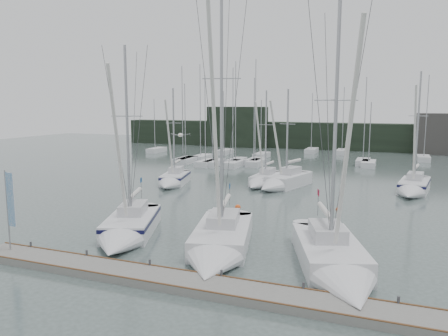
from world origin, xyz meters
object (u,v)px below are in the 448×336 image
(buoy_a, at_px, (238,207))
(sailboat_near_right, at_px, (337,267))
(buoy_b, at_px, (339,210))
(sailboat_mid_a, at_px, (172,180))
(sailboat_mid_c, at_px, (281,183))
(sailboat_mid_b, at_px, (262,181))
(dock_banner, at_px, (9,204))
(sailboat_near_left, at_px, (126,231))
(sailboat_near_center, at_px, (218,248))
(sailboat_mid_d, at_px, (413,188))

(buoy_a, bearing_deg, sailboat_near_right, -51.99)
(buoy_b, bearing_deg, sailboat_near_right, -83.68)
(sailboat_mid_a, relative_size, buoy_b, 22.20)
(buoy_b, bearing_deg, sailboat_mid_c, 132.57)
(sailboat_mid_a, height_order, buoy_a, sailboat_mid_a)
(sailboat_mid_b, relative_size, dock_banner, 2.33)
(sailboat_near_left, bearing_deg, sailboat_near_right, -26.45)
(sailboat_near_center, distance_m, sailboat_mid_b, 22.08)
(sailboat_near_left, xyz_separation_m, dock_banner, (-4.26, -4.99, 2.53))
(sailboat_near_left, distance_m, buoy_b, 17.65)
(sailboat_mid_b, height_order, sailboat_mid_d, sailboat_mid_d)
(sailboat_near_right, bearing_deg, sailboat_mid_b, 96.10)
(sailboat_near_left, relative_size, sailboat_mid_b, 1.24)
(sailboat_near_right, height_order, dock_banner, sailboat_near_right)
(sailboat_mid_a, distance_m, dock_banner, 22.84)
(sailboat_mid_b, bearing_deg, sailboat_near_center, -77.04)
(sailboat_mid_c, bearing_deg, sailboat_near_left, -88.18)
(sailboat_mid_a, relative_size, dock_banner, 2.40)
(sailboat_mid_b, relative_size, sailboat_mid_d, 0.86)
(sailboat_mid_c, xyz_separation_m, buoy_b, (6.65, -7.25, -0.59))
(sailboat_near_center, bearing_deg, sailboat_near_right, -18.93)
(sailboat_near_right, xyz_separation_m, sailboat_mid_a, (-19.40, 19.04, -0.02))
(sailboat_near_center, bearing_deg, buoy_a, 90.06)
(sailboat_near_right, bearing_deg, dock_banner, 172.49)
(dock_banner, bearing_deg, sailboat_mid_a, 102.34)
(sailboat_near_center, relative_size, sailboat_mid_d, 1.37)
(sailboat_mid_b, xyz_separation_m, sailboat_mid_d, (14.73, 1.28, 0.08))
(sailboat_mid_d, distance_m, buoy_a, 17.92)
(sailboat_near_center, relative_size, sailboat_near_right, 1.14)
(sailboat_mid_a, xyz_separation_m, buoy_b, (17.78, -4.51, -0.57))
(sailboat_near_left, relative_size, buoy_b, 26.83)
(sailboat_near_left, distance_m, sailboat_mid_d, 28.38)
(sailboat_near_left, relative_size, buoy_a, 26.55)
(sailboat_mid_c, height_order, buoy_b, sailboat_mid_c)
(buoy_a, bearing_deg, buoy_b, 15.14)
(sailboat_near_left, relative_size, sailboat_mid_a, 1.21)
(sailboat_mid_c, distance_m, buoy_b, 9.86)
(sailboat_mid_a, distance_m, sailboat_mid_d, 24.10)
(sailboat_near_center, bearing_deg, sailboat_mid_c, 80.21)
(sailboat_near_right, relative_size, sailboat_mid_a, 1.36)
(buoy_b, bearing_deg, sailboat_mid_d, 57.12)
(sailboat_mid_a, height_order, sailboat_mid_d, sailboat_mid_d)
(sailboat_near_center, distance_m, dock_banner, 11.98)
(sailboat_near_left, distance_m, buoy_a, 11.59)
(sailboat_mid_b, xyz_separation_m, buoy_a, (0.81, -9.98, -0.51))
(sailboat_near_left, xyz_separation_m, sailboat_mid_a, (-6.01, 17.64, -0.02))
(sailboat_near_right, distance_m, buoy_b, 14.63)
(sailboat_near_right, bearing_deg, buoy_a, 109.01)
(sailboat_mid_d, relative_size, buoy_b, 25.23)
(sailboat_near_right, relative_size, buoy_b, 30.26)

